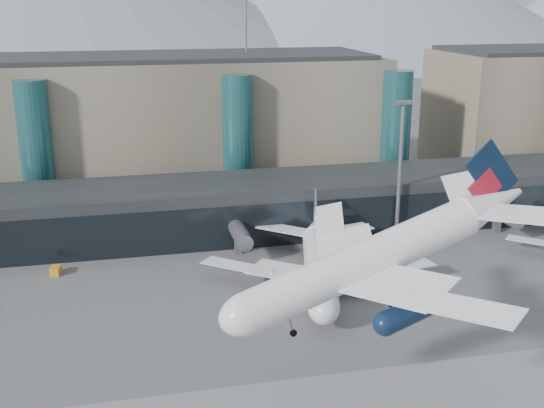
# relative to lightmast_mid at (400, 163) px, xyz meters

# --- Properties ---
(ground) EXTENTS (900.00, 900.00, 0.00)m
(ground) POSITION_rel_lightmast_mid_xyz_m (-30.00, -48.00, -14.42)
(ground) COLOR #515154
(ground) RESTS_ON ground
(concourse) EXTENTS (170.00, 27.00, 10.00)m
(concourse) POSITION_rel_lightmast_mid_xyz_m (-30.02, 9.73, -9.45)
(concourse) COLOR black
(concourse) RESTS_ON ground
(terminal_main) EXTENTS (130.00, 30.00, 31.00)m
(terminal_main) POSITION_rel_lightmast_mid_xyz_m (-55.00, 42.00, 1.03)
(terminal_main) COLOR gray
(terminal_main) RESTS_ON ground
(teal_towers) EXTENTS (116.40, 19.40, 46.00)m
(teal_towers) POSITION_rel_lightmast_mid_xyz_m (-44.99, 26.01, -0.41)
(teal_towers) COLOR #225C60
(teal_towers) RESTS_ON ground
(lightmast_mid) EXTENTS (3.00, 1.20, 25.60)m
(lightmast_mid) POSITION_rel_lightmast_mid_xyz_m (0.00, 0.00, 0.00)
(lightmast_mid) COLOR slate
(lightmast_mid) RESTS_ON ground
(hero_jet) EXTENTS (36.07, 35.74, 11.66)m
(hero_jet) POSITION_rel_lightmast_mid_xyz_m (-23.46, -52.18, 5.40)
(hero_jet) COLOR white
(hero_jet) RESTS_ON ground
(jet_parked_mid) EXTENTS (37.70, 38.95, 12.51)m
(jet_parked_mid) POSITION_rel_lightmast_mid_xyz_m (-19.79, -15.48, -9.69)
(jet_parked_mid) COLOR white
(jet_parked_mid) RESTS_ON ground
(veh_b) EXTENTS (1.82, 2.54, 1.34)m
(veh_b) POSITION_rel_lightmast_mid_xyz_m (-60.44, -3.87, -13.75)
(veh_b) COLOR orange
(veh_b) RESTS_ON ground
(veh_d) EXTENTS (2.73, 2.28, 1.37)m
(veh_d) POSITION_rel_lightmast_mid_xyz_m (-9.91, -9.90, -13.73)
(veh_d) COLOR #BDBDBD
(veh_d) RESTS_ON ground
(veh_g) EXTENTS (1.84, 2.33, 1.19)m
(veh_g) POSITION_rel_lightmast_mid_xyz_m (-19.35, -10.66, -13.82)
(veh_g) COLOR #BDBDBD
(veh_g) RESTS_ON ground
(veh_h) EXTENTS (3.96, 2.33, 2.10)m
(veh_h) POSITION_rel_lightmast_mid_xyz_m (-22.64, -20.02, -13.37)
(veh_h) COLOR orange
(veh_h) RESTS_ON ground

